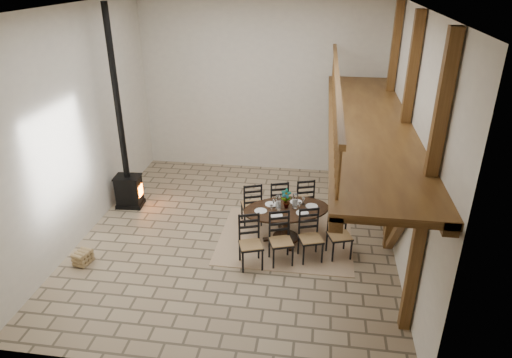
# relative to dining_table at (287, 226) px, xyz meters

# --- Properties ---
(ground) EXTENTS (8.00, 8.00, 0.00)m
(ground) POSITION_rel_dining_table_xyz_m (-1.14, 0.10, -0.41)
(ground) COLOR #998466
(ground) RESTS_ON ground
(room_shell) EXTENTS (7.02, 8.02, 5.01)m
(room_shell) POSITION_rel_dining_table_xyz_m (0.05, 0.10, 2.61)
(room_shell) COLOR beige
(room_shell) RESTS_ON ground
(rug) EXTENTS (3.00, 2.50, 0.02)m
(rug) POSITION_rel_dining_table_xyz_m (-0.03, 0.09, -0.40)
(rug) COLOR tan
(rug) RESTS_ON ground
(dining_table) EXTENTS (2.64, 2.70, 1.24)m
(dining_table) POSITION_rel_dining_table_xyz_m (0.00, 0.00, 0.00)
(dining_table) COLOR black
(dining_table) RESTS_ON ground
(wood_stove) EXTENTS (0.68, 0.55, 5.00)m
(wood_stove) POSITION_rel_dining_table_xyz_m (-4.17, 1.12, 0.72)
(wood_stove) COLOR black
(wood_stove) RESTS_ON ground
(log_basket) EXTENTS (0.53, 0.53, 0.44)m
(log_basket) POSITION_rel_dining_table_xyz_m (-4.26, 1.23, -0.22)
(log_basket) COLOR brown
(log_basket) RESTS_ON ground
(log_stack) EXTENTS (0.36, 0.44, 0.29)m
(log_stack) POSITION_rel_dining_table_xyz_m (-4.16, -1.45, -0.26)
(log_stack) COLOR tan
(log_stack) RESTS_ON ground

